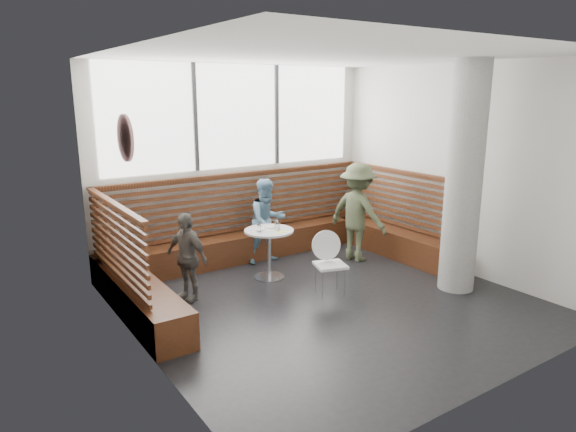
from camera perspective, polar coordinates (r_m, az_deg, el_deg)
room at (r=6.58m, az=4.84°, el=3.38°), size 5.00×5.00×3.20m
booth at (r=8.28m, az=-2.99°, el=-2.93°), size 5.00×2.50×1.44m
concrete_column at (r=7.49m, az=18.97°, el=3.92°), size 0.50×0.50×3.20m
wall_art at (r=5.69m, az=-17.64°, el=8.26°), size 0.03×0.50×0.50m
cafe_table at (r=7.73m, az=-2.12°, el=-3.08°), size 0.74×0.74×0.76m
cafe_chair at (r=7.17m, az=4.39°, el=-4.69°), size 0.42×0.41×0.88m
adult_man at (r=8.58m, az=7.75°, el=0.40°), size 0.84×1.17×1.64m
child_back at (r=8.44m, az=-2.33°, el=-0.55°), size 0.70×0.56×1.40m
child_left at (r=7.05m, az=-11.20°, el=-4.47°), size 0.53×0.77×1.21m
plate_near at (r=7.70m, az=-3.21°, el=-1.44°), size 0.18×0.18×0.01m
plate_far at (r=7.82m, az=-1.89°, el=-1.18°), size 0.21×0.21×0.01m
glass_left at (r=7.55m, az=-3.26°, el=-1.39°), size 0.07×0.07×0.11m
glass_mid at (r=7.63m, az=-1.16°, el=-1.19°), size 0.07×0.07×0.11m
glass_right at (r=7.79m, az=-1.32°, el=-0.87°), size 0.07×0.07×0.11m
menu_card at (r=7.55m, az=-0.69°, el=-1.76°), size 0.24×0.20×0.00m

